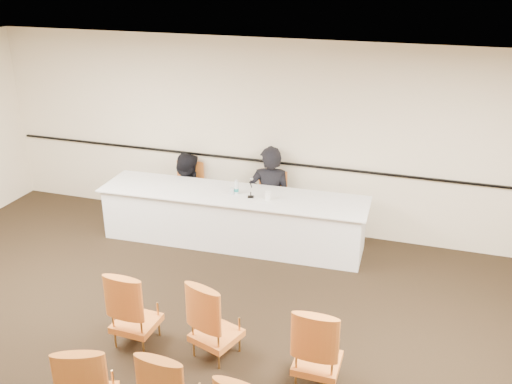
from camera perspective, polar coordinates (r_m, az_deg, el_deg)
ceiling at (r=4.78m, az=-8.50°, el=8.95°), size 10.00×10.00×0.00m
wall_back at (r=8.81m, az=3.52°, el=5.36°), size 10.00×0.04×3.00m
wall_rail at (r=8.90m, az=3.39°, el=2.83°), size 9.80×0.04×0.03m
panel_table at (r=8.69m, az=-2.36°, el=-2.62°), size 4.09×1.08×0.81m
panelist_main at (r=9.06m, az=1.42°, el=-0.97°), size 0.75×0.57×1.86m
panelist_main_chair at (r=9.06m, az=1.42°, el=-1.02°), size 0.52×0.52×0.95m
panelist_second at (r=9.55m, az=-6.91°, el=-0.98°), size 0.84×0.66×1.70m
panelist_second_chair at (r=9.49m, az=-6.96°, el=-0.07°), size 0.52×0.52×0.95m
papers at (r=8.28m, az=1.09°, el=-0.82°), size 0.31×0.23×0.00m
microphone at (r=8.33m, az=-0.53°, el=0.31°), size 0.14×0.21×0.27m
water_bottle at (r=8.46m, az=-1.98°, el=0.51°), size 0.07×0.07×0.23m
drinking_glass at (r=8.48m, az=-2.40°, el=0.09°), size 0.07×0.07×0.10m
coffee_cup at (r=8.26m, az=1.18°, el=-0.36°), size 0.11×0.11×0.14m
aud_chair_front_left at (r=6.65m, az=-12.01°, el=-11.10°), size 0.52×0.52×0.95m
aud_chair_front_mid at (r=6.34m, az=-4.03°, el=-12.44°), size 0.63×0.63×0.95m
aud_chair_front_right at (r=5.99m, az=6.24°, el=-14.93°), size 0.50×0.50×0.95m
aud_chair_back_left at (r=5.74m, az=-16.43°, el=-17.78°), size 0.65×0.65×0.95m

